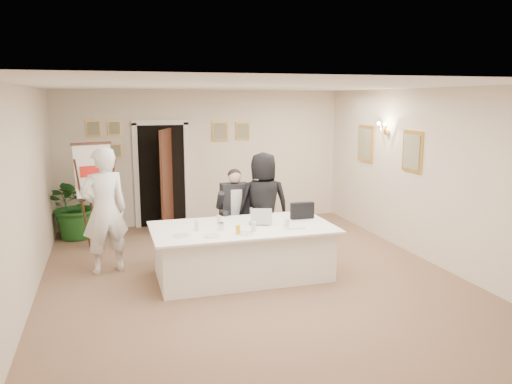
{
  "coord_description": "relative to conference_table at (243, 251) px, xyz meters",
  "views": [
    {
      "loc": [
        -1.96,
        -6.89,
        2.63
      ],
      "look_at": [
        0.28,
        0.6,
        1.16
      ],
      "focal_mm": 35.0,
      "sensor_mm": 36.0,
      "label": 1
    }
  ],
  "objects": [
    {
      "name": "floor",
      "position": [
        0.1,
        -0.01,
        -0.39
      ],
      "size": [
        7.0,
        7.0,
        0.0
      ],
      "primitive_type": "plane",
      "color": "brown",
      "rests_on": "ground"
    },
    {
      "name": "ceiling",
      "position": [
        0.1,
        -0.01,
        2.41
      ],
      "size": [
        6.0,
        7.0,
        0.02
      ],
      "primitive_type": "cube",
      "color": "white",
      "rests_on": "wall_back"
    },
    {
      "name": "wall_back",
      "position": [
        0.1,
        3.49,
        1.01
      ],
      "size": [
        6.0,
        0.1,
        2.8
      ],
      "primitive_type": "cube",
      "color": "#F0E0CB",
      "rests_on": "floor"
    },
    {
      "name": "wall_front",
      "position": [
        0.1,
        -3.51,
        1.01
      ],
      "size": [
        6.0,
        0.1,
        2.8
      ],
      "primitive_type": "cube",
      "color": "#F0E0CB",
      "rests_on": "floor"
    },
    {
      "name": "wall_left",
      "position": [
        -2.9,
        -0.01,
        1.01
      ],
      "size": [
        0.1,
        7.0,
        2.8
      ],
      "primitive_type": "cube",
      "color": "#F0E0CB",
      "rests_on": "floor"
    },
    {
      "name": "wall_right",
      "position": [
        3.1,
        -0.01,
        1.01
      ],
      "size": [
        0.1,
        7.0,
        2.8
      ],
      "primitive_type": "cube",
      "color": "#F0E0CB",
      "rests_on": "floor"
    },
    {
      "name": "doorway",
      "position": [
        -0.78,
        3.31,
        0.65
      ],
      "size": [
        1.14,
        0.86,
        2.2
      ],
      "color": "black",
      "rests_on": "floor"
    },
    {
      "name": "pictures_back_wall",
      "position": [
        -0.7,
        3.46,
        1.46
      ],
      "size": [
        3.4,
        0.06,
        0.8
      ],
      "primitive_type": null,
      "color": "gold",
      "rests_on": "wall_back"
    },
    {
      "name": "pictures_right_wall",
      "position": [
        3.07,
        1.19,
        1.36
      ],
      "size": [
        0.06,
        2.2,
        0.8
      ],
      "primitive_type": null,
      "color": "gold",
      "rests_on": "wall_right"
    },
    {
      "name": "wall_sconce",
      "position": [
        3.0,
        1.19,
        1.71
      ],
      "size": [
        0.2,
        0.3,
        0.24
      ],
      "primitive_type": null,
      "color": "gold",
      "rests_on": "wall_right"
    },
    {
      "name": "conference_table",
      "position": [
        0.0,
        0.0,
        0.0
      ],
      "size": [
        2.66,
        1.42,
        0.78
      ],
      "color": "white",
      "rests_on": "floor"
    },
    {
      "name": "seated_man",
      "position": [
        0.18,
        1.12,
        0.35
      ],
      "size": [
        0.7,
        0.74,
        1.48
      ],
      "primitive_type": null,
      "rotation": [
        0.0,
        0.0,
        -0.11
      ],
      "color": "black",
      "rests_on": "floor"
    },
    {
      "name": "flip_chart",
      "position": [
        -2.12,
        2.18,
        0.46
      ],
      "size": [
        0.67,
        0.48,
        1.85
      ],
      "color": "#361A11",
      "rests_on": "floor"
    },
    {
      "name": "standing_man",
      "position": [
        -1.94,
        0.78,
        0.57
      ],
      "size": [
        0.81,
        0.65,
        1.94
      ],
      "primitive_type": "imported",
      "rotation": [
        0.0,
        0.0,
        3.43
      ],
      "color": "white",
      "rests_on": "floor"
    },
    {
      "name": "standing_woman",
      "position": [
        0.6,
        0.89,
        0.49
      ],
      "size": [
        0.92,
        0.66,
        1.76
      ],
      "primitive_type": "imported",
      "rotation": [
        0.0,
        0.0,
        3.02
      ],
      "color": "black",
      "rests_on": "floor"
    },
    {
      "name": "potted_palm",
      "position": [
        -2.46,
        2.96,
        0.28
      ],
      "size": [
        1.58,
        1.53,
        1.34
      ],
      "primitive_type": "imported",
      "rotation": [
        0.0,
        0.0,
        0.57
      ],
      "color": "#1B531D",
      "rests_on": "floor"
    },
    {
      "name": "laptop",
      "position": [
        0.28,
        0.07,
        0.52
      ],
      "size": [
        0.39,
        0.41,
        0.28
      ],
      "primitive_type": null,
      "rotation": [
        0.0,
        0.0,
        -0.28
      ],
      "color": "#B7BABC",
      "rests_on": "conference_table"
    },
    {
      "name": "laptop_bag",
      "position": [
        1.02,
        0.19,
        0.51
      ],
      "size": [
        0.37,
        0.1,
        0.26
      ],
      "primitive_type": "cube",
      "rotation": [
        0.0,
        0.0,
        -0.01
      ],
      "color": "black",
      "rests_on": "conference_table"
    },
    {
      "name": "paper_stack",
      "position": [
        0.7,
        -0.31,
        0.4
      ],
      "size": [
        0.32,
        0.25,
        0.03
      ],
      "primitive_type": "cube",
      "rotation": [
        0.0,
        0.0,
        -0.2
      ],
      "color": "white",
      "rests_on": "conference_table"
    },
    {
      "name": "plate_left",
      "position": [
        -0.94,
        -0.28,
        0.39
      ],
      "size": [
        0.25,
        0.25,
        0.01
      ],
      "primitive_type": "cylinder",
      "rotation": [
        0.0,
        0.0,
        -0.09
      ],
      "color": "white",
      "rests_on": "conference_table"
    },
    {
      "name": "plate_mid",
      "position": [
        -0.54,
        -0.42,
        0.39
      ],
      "size": [
        0.28,
        0.28,
        0.01
      ],
      "primitive_type": "cylinder",
      "rotation": [
        0.0,
        0.0,
        0.2
      ],
      "color": "white",
      "rests_on": "conference_table"
    },
    {
      "name": "plate_near",
      "position": [
        -0.07,
        -0.43,
        0.39
      ],
      "size": [
        0.23,
        0.23,
        0.01
      ],
      "primitive_type": "cylinder",
      "rotation": [
        0.0,
        0.0,
        0.02
      ],
      "color": "white",
      "rests_on": "conference_table"
    },
    {
      "name": "glass_a",
      "position": [
        -0.69,
        -0.06,
        0.45
      ],
      "size": [
        0.06,
        0.06,
        0.14
      ],
      "primitive_type": "cylinder",
      "rotation": [
        0.0,
        0.0,
        -0.1
      ],
      "color": "silver",
      "rests_on": "conference_table"
    },
    {
      "name": "glass_b",
      "position": [
        0.08,
        -0.33,
        0.45
      ],
      "size": [
        0.07,
        0.07,
        0.14
      ],
      "primitive_type": "cylinder",
      "rotation": [
        0.0,
        0.0,
        -0.03
      ],
      "color": "silver",
      "rests_on": "conference_table"
    },
    {
      "name": "glass_c",
      "position": [
        0.58,
        -0.32,
        0.45
      ],
      "size": [
        0.09,
        0.09,
        0.14
      ],
      "primitive_type": "cylinder",
      "rotation": [
        0.0,
        0.0,
        -0.35
      ],
      "color": "silver",
      "rests_on": "conference_table"
    },
    {
      "name": "glass_d",
      "position": [
        -0.32,
        0.18,
        0.45
      ],
      "size": [
        0.07,
        0.07,
        0.14
      ],
      "primitive_type": "cylinder",
      "rotation": [
        0.0,
        0.0,
        0.14
      ],
      "color": "silver",
      "rests_on": "conference_table"
    },
    {
      "name": "oj_glass",
      "position": [
        -0.18,
        -0.43,
        0.45
      ],
      "size": [
        0.07,
        0.07,
        0.13
      ],
      "primitive_type": "cylinder",
      "rotation": [
        0.0,
        0.0,
        0.11
      ],
      "color": "gold",
      "rests_on": "conference_table"
    },
    {
      "name": "steel_jug",
      "position": [
        -0.36,
        -0.13,
        0.44
      ],
      "size": [
        0.12,
        0.12,
        0.11
      ],
      "primitive_type": "cylinder",
      "rotation": [
        0.0,
        0.0,
        -0.33
      ],
      "color": "silver",
      "rests_on": "conference_table"
    }
  ]
}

